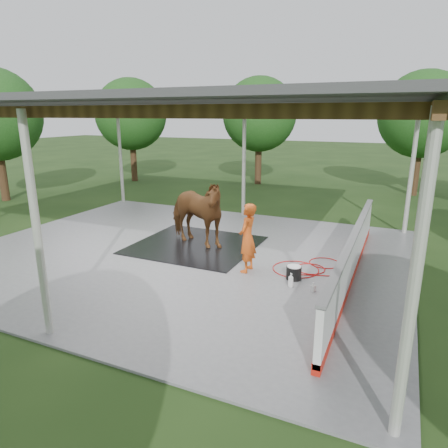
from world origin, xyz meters
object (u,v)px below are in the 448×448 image
at_px(horse, 195,212).
at_px(wash_bucket, 294,272).
at_px(handler, 247,238).
at_px(dasher_board, 353,257).

distance_m(horse, wash_bucket, 3.65).
distance_m(horse, handler, 2.46).
distance_m(dasher_board, wash_bucket, 1.41).
bearing_deg(dasher_board, wash_bucket, -155.13).
height_order(dasher_board, wash_bucket, dasher_board).
bearing_deg(horse, wash_bucket, -93.84).
xyz_separation_m(horse, handler, (2.12, -1.24, -0.16)).
distance_m(dasher_board, horse, 4.62).
bearing_deg(handler, wash_bucket, 89.16).
relative_size(dasher_board, wash_bucket, 22.50).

